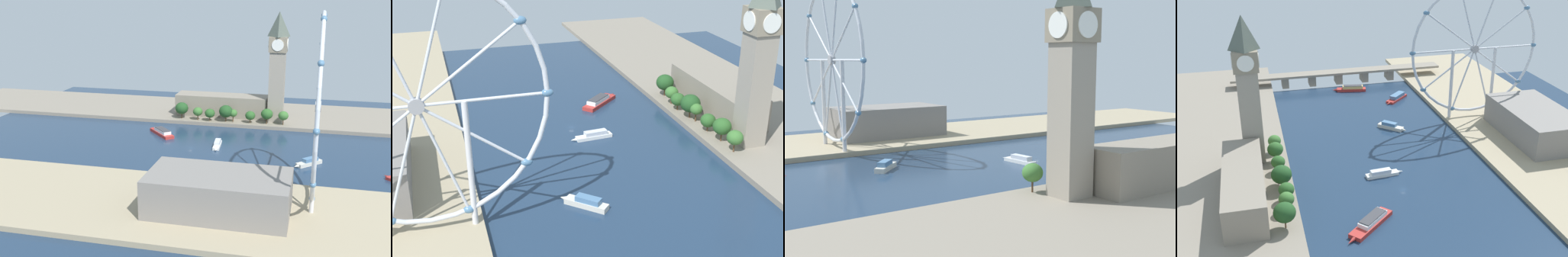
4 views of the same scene
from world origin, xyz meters
The scene contains 9 objects.
ground_plane centered at (0.00, 0.00, 0.00)m, with size 384.63×384.63×0.00m, color #1E334C.
riverbank_left centered at (-107.32, 0.00, 1.50)m, with size 90.00×520.00×3.00m, color gray.
clock_tower centered at (-82.68, 55.09, 51.35)m, with size 15.95×15.95×93.02m.
parliament_block centered at (-90.10, 6.31, 12.41)m, with size 22.00×81.55×18.83m, color gray.
tree_row_embankment centered at (-69.53, 13.39, 11.30)m, with size 13.59×98.89×14.43m.
ferris_wheel centered at (82.81, 90.60, 55.25)m, with size 101.73×3.20×102.47m.
tour_boat_0 centered at (17.87, 86.82, 2.00)m, with size 19.28×18.89×4.96m.
tour_boat_1 centered at (-7.57, 18.88, 1.77)m, with size 24.30×6.48×4.30m.
tour_boat_2 centered at (-27.46, -30.99, 2.13)m, with size 29.64×27.59×5.24m.
Camera 2 is at (78.40, 285.30, 127.03)m, focal length 50.56 mm.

